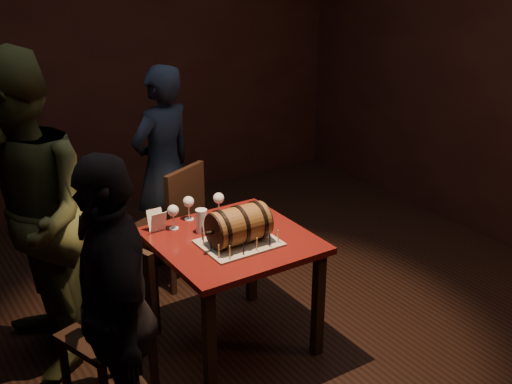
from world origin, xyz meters
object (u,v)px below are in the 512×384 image
Objects in this scene: wine_glass_mid at (188,203)px; person_left_front at (115,312)px; pint_of_ale at (201,221)px; chair_back at (176,218)px; person_back at (163,166)px; chair_left_rear at (101,259)px; barrel_cake at (239,225)px; person_left_rear at (23,221)px; pub_table at (232,254)px; chair_left_front at (117,317)px; wine_glass_right at (219,199)px; wine_glass_left at (173,212)px.

person_left_front is (-0.83, -0.85, -0.07)m from wine_glass_mid.
person_left_front is at bearing -141.85° from pint_of_ale.
person_back is (0.10, 0.40, 0.27)m from chair_back.
chair_back and chair_left_rear have the same top height.
person_left_rear is (-1.09, 0.54, 0.09)m from barrel_cake.
person_left_rear is (-1.26, -0.85, 0.18)m from person_back.
person_left_rear is at bearing 157.63° from pub_table.
pint_of_ale is 1.03m from person_left_front.
person_left_front is at bearing -134.54° from wine_glass_mid.
chair_back is 1.31m from chair_left_front.
person_left_front reaches higher than wine_glass_right.
wine_glass_mid is (-0.09, 0.38, 0.23)m from pub_table.
person_left_rear reaches higher than wine_glass_right.
chair_back reaches higher than wine_glass_mid.
wine_glass_right reaches higher than pint_of_ale.
barrel_cake is at bearing -94.15° from pub_table.
wine_glass_left is 0.17× the size of chair_left_rear.
wine_glass_left is at bearing 120.21° from barrel_cake.
person_left_front is at bearing 40.76° from person_back.
chair_left_front reaches higher than wine_glass_left.
wine_glass_mid is 0.67m from chair_left_rear.
pub_table is 5.59× the size of wine_glass_right.
person_back is (0.79, 0.71, 0.27)m from chair_left_rear.
pub_table is 2.24× the size of barrel_cake.
wine_glass_left is at bearing -116.33° from chair_back.
wine_glass_right is (0.10, 0.42, -0.01)m from barrel_cake.
chair_left_front is (-0.79, -0.09, -0.12)m from pub_table.
person_back is (0.25, 0.92, -0.08)m from wine_glass_mid.
pint_of_ale is (-0.11, 0.26, -0.05)m from barrel_cake.
wine_glass_left is at bearing -35.57° from chair_left_rear.
chair_left_rear is 0.70m from chair_left_front.
chair_left_front is 0.77m from person_left_rear.
pub_table is 0.87m from chair_left_rear.
wine_glass_right is 0.17× the size of chair_left_front.
chair_left_front is (-0.16, -0.68, 0.00)m from chair_left_rear.
chair_left_rear reaches higher than wine_glass_mid.
wine_glass_mid is 1.01m from person_left_rear.
person_left_rear is at bearing 174.03° from wine_glass_right.
person_left_rear reaches higher than person_left_front.
chair_back is 1.71m from person_left_front.
chair_left_front is (-0.85, -1.00, 0.00)m from chair_back.
person_left_rear reaches higher than chair_back.
chair_left_front is at bearing -158.51° from pint_of_ale.
person_left_rear is (-1.15, -0.45, 0.44)m from chair_back.
pub_table is 0.56× the size of person_left_front.
wine_glass_mid is 0.20m from wine_glass_right.
pub_table is 0.97× the size of chair_back.
person_back is at bearing 83.24° from barrel_cake.
pub_table is 0.45m from wine_glass_mid.
pub_table is 1.32m from person_back.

